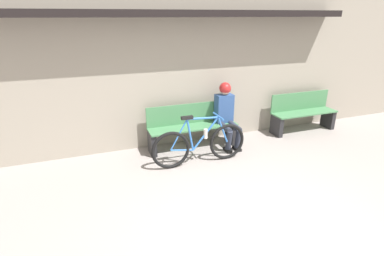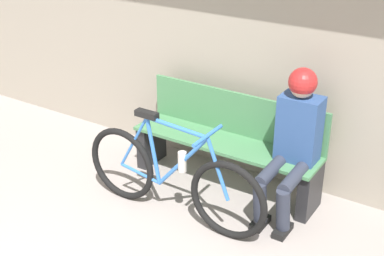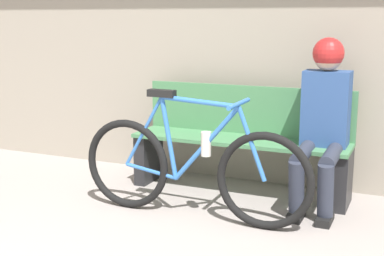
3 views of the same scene
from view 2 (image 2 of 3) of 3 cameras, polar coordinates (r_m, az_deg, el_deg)
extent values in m
cube|color=#9E9384|center=(4.81, 5.18, 13.24)|extent=(12.00, 0.12, 3.20)
cube|color=#477F51|center=(4.79, 3.54, -1.57)|extent=(1.75, 0.42, 0.03)
cube|color=#477F51|center=(4.85, 4.73, 1.58)|extent=(1.75, 0.03, 0.40)
cube|color=#232326|center=(5.29, -4.33, -1.57)|extent=(0.10, 0.36, 0.42)
cube|color=#232326|center=(4.61, 12.47, -6.57)|extent=(0.10, 0.36, 0.42)
torus|color=black|center=(4.68, -7.50, -3.84)|extent=(0.67, 0.06, 0.67)
torus|color=black|center=(4.17, 3.85, -7.69)|extent=(0.67, 0.06, 0.67)
cylinder|color=blue|center=(4.14, -1.69, 0.09)|extent=(0.57, 0.03, 0.07)
cylinder|color=blue|center=(4.24, -1.05, -3.62)|extent=(0.49, 0.03, 0.57)
cylinder|color=blue|center=(4.38, -4.15, -2.44)|extent=(0.14, 0.03, 0.59)
cylinder|color=blue|center=(4.59, -5.54, -4.84)|extent=(0.40, 0.03, 0.09)
cylinder|color=blue|center=(4.48, -6.23, -1.45)|extent=(0.32, 0.02, 0.53)
cylinder|color=blue|center=(4.08, 2.78, -4.45)|extent=(0.22, 0.03, 0.50)
cube|color=black|center=(4.27, -4.85, 1.48)|extent=(0.20, 0.07, 0.05)
cylinder|color=blue|center=(4.00, 1.69, -0.82)|extent=(0.03, 0.40, 0.03)
cylinder|color=beige|center=(4.24, -1.05, -3.62)|extent=(0.07, 0.07, 0.17)
cylinder|color=#2D3342|center=(4.39, 8.52, -4.44)|extent=(0.11, 0.46, 0.13)
cylinder|color=#2D3342|center=(4.34, 7.26, -7.83)|extent=(0.11, 0.17, 0.40)
cube|color=black|center=(4.48, 7.27, -9.97)|extent=(0.10, 0.22, 0.06)
cylinder|color=#2D3342|center=(4.33, 10.93, -5.13)|extent=(0.11, 0.46, 0.13)
cylinder|color=#2D3342|center=(4.28, 9.69, -8.58)|extent=(0.11, 0.17, 0.40)
cube|color=black|center=(4.42, 9.64, -10.72)|extent=(0.10, 0.22, 0.06)
cube|color=#2D4C84|center=(4.44, 11.37, -0.05)|extent=(0.34, 0.22, 0.56)
sphere|color=tan|center=(4.28, 11.70, 4.45)|extent=(0.20, 0.20, 0.20)
sphere|color=#B22323|center=(4.27, 11.74, 4.82)|extent=(0.23, 0.23, 0.23)
camera|label=1|loc=(4.16, -76.70, 4.08)|focal=28.00mm
camera|label=3|loc=(1.44, -46.02, -45.22)|focal=50.00mm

